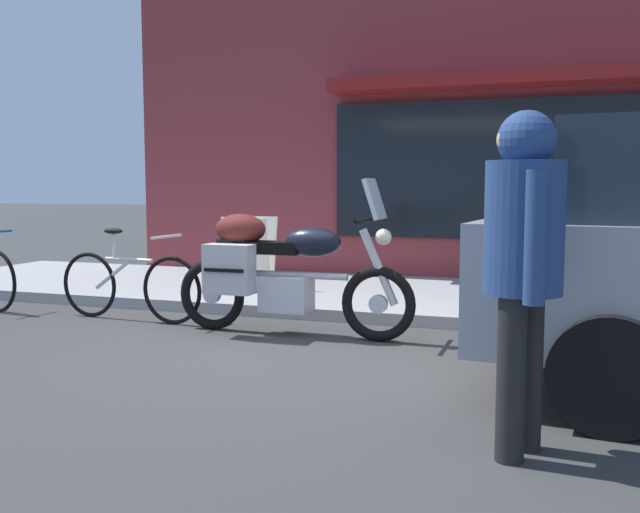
% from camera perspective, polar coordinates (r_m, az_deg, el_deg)
% --- Properties ---
extents(ground_plane, '(80.00, 80.00, 0.00)m').
position_cam_1_polar(ground_plane, '(5.68, -2.69, -7.90)').
color(ground_plane, '#3A3A3A').
extents(touring_motorcycle, '(2.25, 0.66, 1.40)m').
position_cam_1_polar(touring_motorcycle, '(6.31, -3.49, -0.94)').
color(touring_motorcycle, black).
rests_on(touring_motorcycle, ground_plane).
extents(parked_bicycle, '(1.67, 0.48, 0.92)m').
position_cam_1_polar(parked_bicycle, '(7.26, -15.21, -2.17)').
color(parked_bicycle, black).
rests_on(parked_bicycle, ground_plane).
extents(pedestrian_walking, '(0.47, 0.54, 1.70)m').
position_cam_1_polar(pedestrian_walking, '(3.55, 16.14, 1.02)').
color(pedestrian_walking, black).
rests_on(pedestrian_walking, ground_plane).
extents(sandwich_board_sign, '(0.55, 0.40, 0.86)m').
position_cam_1_polar(sandwich_board_sign, '(8.28, -5.68, 0.25)').
color(sandwich_board_sign, silver).
rests_on(sandwich_board_sign, sidewalk_curb).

